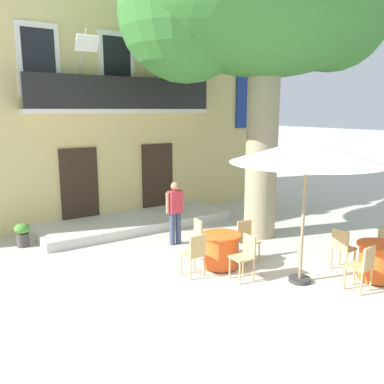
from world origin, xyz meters
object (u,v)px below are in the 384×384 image
(cafe_chair_near_tree_3, at_px, (247,238))
(pedestrian_near_entrance, at_px, (175,209))
(plane_tree, at_px, (262,2))
(cafe_table_near_tree, at_px, (221,250))
(cafe_chair_near_tree_2, at_px, (245,254))
(ground_planter_left, at_px, (22,234))
(cafe_chair_middle_2, at_px, (342,246))
(cafe_chair_near_tree_1, at_px, (195,252))
(cafe_table_middle, at_px, (378,262))
(cafe_umbrella, at_px, (307,152))
(cafe_chair_near_tree_0, at_px, (202,235))
(cafe_chair_middle_3, at_px, (363,265))

(cafe_chair_near_tree_3, distance_m, pedestrian_near_entrance, 2.06)
(plane_tree, xyz_separation_m, cafe_table_near_tree, (-2.18, -1.29, -5.58))
(cafe_chair_near_tree_2, height_order, ground_planter_left, cafe_chair_near_tree_2)
(cafe_chair_near_tree_2, distance_m, cafe_chair_middle_2, 2.18)
(cafe_chair_near_tree_1, bearing_deg, cafe_table_middle, -36.63)
(cafe_chair_middle_2, relative_size, ground_planter_left, 1.52)
(cafe_chair_near_tree_2, bearing_deg, ground_planter_left, 125.45)
(cafe_table_near_tree, xyz_separation_m, cafe_umbrella, (0.85, -1.47, 2.22))
(cafe_chair_near_tree_0, bearing_deg, pedestrian_near_entrance, 91.46)
(cafe_umbrella, bearing_deg, ground_planter_left, 127.68)
(cafe_chair_near_tree_0, xyz_separation_m, cafe_table_middle, (2.17, -3.04, -0.14))
(plane_tree, bearing_deg, cafe_chair_middle_3, -100.89)
(cafe_chair_near_tree_3, height_order, pedestrian_near_entrance, pedestrian_near_entrance)
(cafe_chair_near_tree_2, distance_m, pedestrian_near_entrance, 2.67)
(cafe_table_near_tree, height_order, ground_planter_left, cafe_table_near_tree)
(cafe_chair_middle_3, relative_size, ground_planter_left, 1.52)
(cafe_table_near_tree, height_order, cafe_umbrella, cafe_umbrella)
(cafe_chair_near_tree_0, bearing_deg, plane_tree, 13.96)
(cafe_table_middle, bearing_deg, cafe_chair_near_tree_0, 125.55)
(cafe_chair_near_tree_2, height_order, cafe_chair_near_tree_3, same)
(cafe_chair_near_tree_1, xyz_separation_m, cafe_chair_middle_3, (2.22, -2.34, 0.00))
(plane_tree, relative_size, cafe_table_near_tree, 9.40)
(cafe_chair_middle_2, height_order, cafe_umbrella, cafe_umbrella)
(cafe_chair_near_tree_0, relative_size, cafe_chair_near_tree_1, 1.00)
(cafe_chair_near_tree_1, xyz_separation_m, cafe_umbrella, (1.60, -1.38, 2.08))
(cafe_chair_near_tree_0, xyz_separation_m, cafe_chair_near_tree_3, (0.72, -0.74, 0.00))
(cafe_table_middle, bearing_deg, cafe_umbrella, 148.90)
(cafe_table_middle, xyz_separation_m, ground_planter_left, (-5.48, 6.16, -0.05))
(plane_tree, relative_size, cafe_chair_near_tree_1, 8.93)
(plane_tree, relative_size, cafe_chair_near_tree_3, 8.93)
(cafe_table_middle, relative_size, cafe_chair_middle_3, 0.95)
(cafe_chair_near_tree_0, distance_m, ground_planter_left, 4.55)
(cafe_chair_near_tree_0, bearing_deg, cafe_table_middle, -54.45)
(cafe_chair_near_tree_2, height_order, cafe_table_middle, cafe_chair_near_tree_2)
(cafe_umbrella, bearing_deg, cafe_chair_near_tree_1, 139.23)
(cafe_table_near_tree, relative_size, cafe_umbrella, 0.30)
(cafe_chair_near_tree_3, xyz_separation_m, cafe_chair_middle_2, (1.30, -1.57, 0.00))
(cafe_chair_middle_2, xyz_separation_m, cafe_chair_middle_3, (-0.58, -0.87, 0.00))
(cafe_table_middle, height_order, ground_planter_left, cafe_table_middle)
(cafe_chair_near_tree_0, bearing_deg, cafe_chair_middle_2, -48.85)
(cafe_chair_near_tree_3, bearing_deg, pedestrian_near_entrance, 111.72)
(plane_tree, xyz_separation_m, cafe_chair_near_tree_3, (-1.43, -1.27, -5.44))
(cafe_table_near_tree, relative_size, cafe_table_middle, 1.00)
(plane_tree, relative_size, cafe_umbrella, 2.80)
(cafe_chair_near_tree_0, relative_size, cafe_chair_near_tree_3, 1.00)
(cafe_table_near_tree, xyz_separation_m, cafe_chair_near_tree_1, (-0.75, -0.09, 0.14))
(cafe_chair_middle_2, distance_m, cafe_chair_middle_3, 1.05)
(cafe_chair_middle_3, bearing_deg, cafe_chair_near_tree_1, 133.49)
(cafe_chair_near_tree_0, height_order, cafe_chair_near_tree_3, same)
(cafe_chair_near_tree_0, xyz_separation_m, cafe_chair_middle_3, (1.43, -3.18, 0.00))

